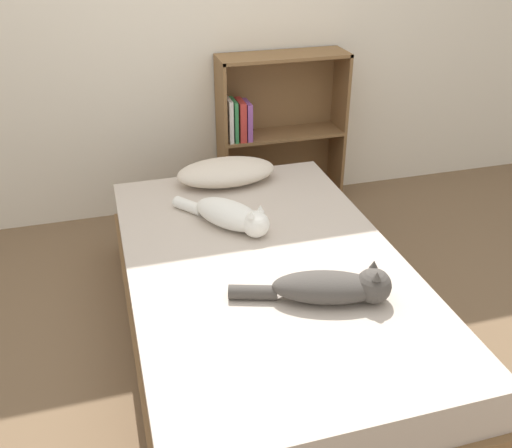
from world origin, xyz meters
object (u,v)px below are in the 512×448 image
at_px(bed, 265,301).
at_px(cat_dark, 334,287).
at_px(pillow, 226,172).
at_px(cat_light, 232,216).
at_px(bookshelf, 275,130).

xyz_separation_m(bed, cat_dark, (0.17, -0.35, 0.28)).
xyz_separation_m(pillow, cat_light, (-0.09, -0.49, -0.00)).
height_order(pillow, bookshelf, bookshelf).
distance_m(pillow, bookshelf, 0.69).
height_order(bed, bookshelf, bookshelf).
bearing_deg(cat_dark, bed, 134.30).
xyz_separation_m(pillow, bookshelf, (0.45, 0.52, 0.01)).
height_order(cat_light, bookshelf, bookshelf).
distance_m(pillow, cat_dark, 1.17).
xyz_separation_m(cat_dark, bookshelf, (0.29, 1.68, 0.02)).
bearing_deg(pillow, cat_dark, -82.31).
height_order(bed, cat_dark, cat_dark).
bearing_deg(cat_dark, pillow, 115.35).
bearing_deg(cat_light, bookshelf, 113.82).
bearing_deg(bookshelf, pillow, -130.65).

